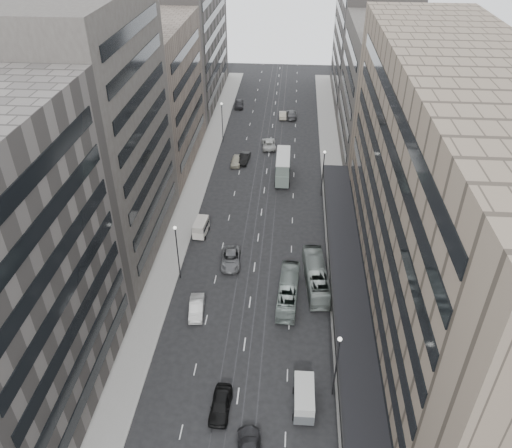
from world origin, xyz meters
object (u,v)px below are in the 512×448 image
(vw_microbus, at_px, (304,397))
(sedan_1, at_px, (197,308))
(bus_near, at_px, (288,291))
(sedan_0, at_px, (221,404))
(panel_van, at_px, (201,227))
(double_decker, at_px, (283,166))
(bus_far, at_px, (316,276))
(sedan_2, at_px, (231,259))

(vw_microbus, relative_size, sedan_1, 1.00)
(bus_near, xyz_separation_m, sedan_0, (-6.27, -16.70, -0.55))
(panel_van, bearing_deg, sedan_0, -72.19)
(bus_near, height_order, panel_van, bus_near)
(double_decker, height_order, sedan_1, double_decker)
(vw_microbus, bearing_deg, bus_near, 96.40)
(bus_near, xyz_separation_m, bus_far, (3.51, 2.98, 0.13))
(panel_van, relative_size, sedan_0, 0.81)
(bus_far, xyz_separation_m, double_decker, (-5.26, 28.39, 0.98))
(sedan_1, bearing_deg, sedan_2, 67.07)
(bus_far, height_order, panel_van, bus_far)
(sedan_0, bearing_deg, sedan_2, 96.27)
(bus_far, relative_size, sedan_1, 2.27)
(double_decker, relative_size, vw_microbus, 1.77)
(vw_microbus, distance_m, sedan_2, 24.46)
(vw_microbus, xyz_separation_m, panel_van, (-15.27, 28.86, -0.10))
(vw_microbus, relative_size, sedan_0, 0.99)
(panel_van, height_order, sedan_0, panel_van)
(vw_microbus, bearing_deg, bus_far, 84.52)
(sedan_1, bearing_deg, panel_van, 91.76)
(double_decker, xyz_separation_m, vw_microbus, (3.70, -47.05, -1.06))
(double_decker, relative_size, sedan_2, 1.50)
(double_decker, bearing_deg, vw_microbus, -85.75)
(double_decker, bearing_deg, sedan_1, -105.32)
(panel_van, bearing_deg, vw_microbus, -57.59)
(panel_van, height_order, sedan_2, panel_van)
(bus_far, distance_m, double_decker, 28.89)
(panel_van, distance_m, sedan_0, 30.70)
(bus_near, relative_size, double_decker, 1.17)
(bus_far, height_order, double_decker, double_decker)
(double_decker, height_order, sedan_2, double_decker)
(sedan_2, bearing_deg, panel_van, 124.22)
(panel_van, distance_m, sedan_1, 16.61)
(sedan_0, bearing_deg, bus_far, 65.43)
(vw_microbus, xyz_separation_m, sedan_0, (-8.21, -1.01, -0.60))
(sedan_1, bearing_deg, sedan_0, -76.27)
(bus_near, xyz_separation_m, sedan_1, (-11.08, -3.28, -0.59))
(sedan_0, bearing_deg, sedan_1, 111.59)
(vw_microbus, bearing_deg, sedan_2, 113.50)
(double_decker, xyz_separation_m, sedan_2, (-6.32, -24.74, -1.70))
(bus_near, bearing_deg, panel_van, -41.73)
(bus_far, relative_size, double_decker, 1.28)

